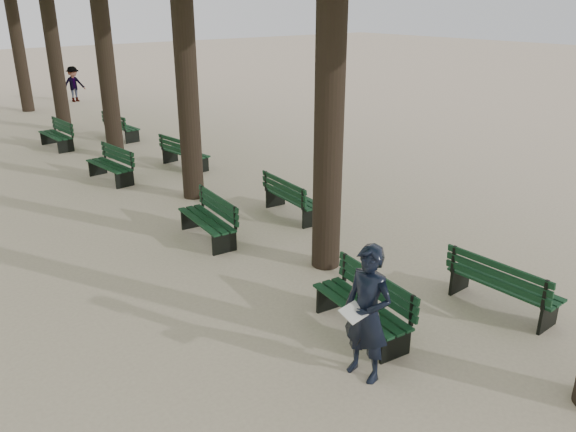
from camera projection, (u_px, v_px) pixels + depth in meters
ground at (391, 372)px, 7.56m from camera, size 120.00×120.00×0.00m
bench_left_0 at (360, 316)px, 8.37m from camera, size 0.80×1.86×0.92m
bench_left_1 at (207, 227)px, 11.63m from camera, size 0.75×1.85×0.92m
bench_left_2 at (110, 171)px, 15.43m from camera, size 0.73×1.85×0.92m
bench_left_3 at (57, 140)px, 18.85m from camera, size 0.67×1.83×0.92m
bench_right_0 at (502, 294)px, 9.00m from camera, size 0.61×1.81×0.92m
bench_right_1 at (293, 205)px, 12.92m from camera, size 0.74×1.85×0.92m
bench_right_2 at (185, 158)px, 16.68m from camera, size 0.78×1.85×0.92m
bench_right_3 at (122, 131)px, 20.10m from camera, size 0.69×1.83×0.92m
man_with_map at (367, 314)px, 7.16m from camera, size 0.68×0.80×1.88m
pedestrian_b at (74, 84)px, 27.29m from camera, size 1.13×0.52×1.69m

